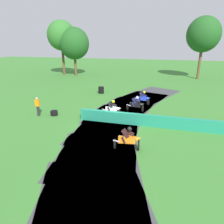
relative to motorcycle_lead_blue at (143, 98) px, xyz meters
The scene contains 13 objects.
ground_plane 5.90m from the motorcycle_lead_blue, 106.76° to the right, with size 120.00×120.00×0.00m, color #38752D.
track_asphalt 5.71m from the motorcycle_lead_blue, 98.17° to the right, with size 8.42×28.88×0.01m.
safety_barrier 6.89m from the motorcycle_lead_blue, 55.01° to the right, with size 0.30×16.52×0.90m, color #1E8466.
motorcycle_lead_blue is the anchor object (origin of this frame).
motorcycle_chase_black 2.41m from the motorcycle_lead_blue, 97.42° to the right, with size 1.70×0.75×1.42m.
motorcycle_trailing_white 4.66m from the motorcycle_lead_blue, 116.51° to the right, with size 1.68×0.71×1.42m.
motorcycle_fourth_orange 9.40m from the motorcycle_lead_blue, 88.29° to the right, with size 1.67×0.88×1.42m.
tire_stack_near 6.35m from the motorcycle_lead_blue, 149.54° to the left, with size 0.68×0.68×0.80m.
tire_stack_mid_a 8.80m from the motorcycle_lead_blue, 142.53° to the right, with size 0.62×0.62×0.40m.
track_marshal 10.05m from the motorcycle_lead_blue, 144.91° to the right, with size 0.34×0.24×1.63m.
tree_far_left 19.71m from the motorcycle_lead_blue, 67.04° to the left, with size 5.28×5.28×9.87m.
tree_far_right 23.60m from the motorcycle_lead_blue, 137.64° to the left, with size 5.03×5.03×9.70m.
tree_mid_rise 21.43m from the motorcycle_lead_blue, 133.37° to the left, with size 5.32×5.32×8.48m.
Camera 1 is at (3.83, -14.36, 6.07)m, focal length 32.52 mm.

